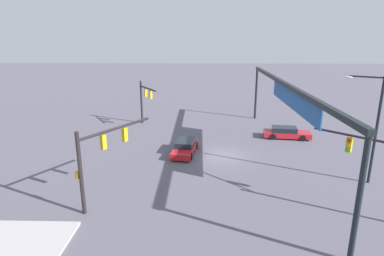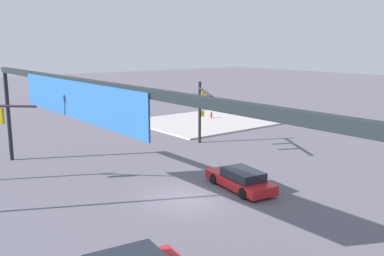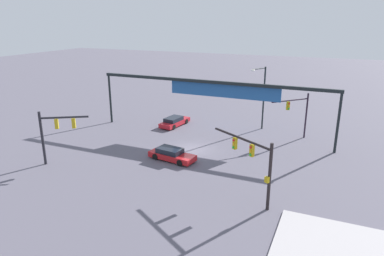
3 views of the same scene
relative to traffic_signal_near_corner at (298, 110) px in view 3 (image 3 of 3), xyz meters
The scene contains 8 objects.
ground_plane 13.24m from the traffic_signal_near_corner, 140.65° to the right, with size 206.24×206.24×0.00m, color #585461.
traffic_signal_near_corner is the anchor object (origin of this frame).
traffic_signal_opposite_side 16.56m from the traffic_signal_near_corner, 93.64° to the right, with size 5.52×3.74×5.26m.
traffic_signal_cross_street 26.55m from the traffic_signal_near_corner, 140.44° to the right, with size 4.00×2.54×5.30m.
streetlamp_curved_arm 5.29m from the traffic_signal_near_corner, 155.50° to the left, with size 1.45×2.38×7.96m.
overhead_sign_gantry 10.06m from the traffic_signal_near_corner, 163.18° to the right, with size 28.95×0.43×6.75m.
sedan_car_approaching 15.98m from the traffic_signal_near_corner, 132.35° to the right, with size 5.00×2.47×1.21m.
sedan_car_waiting_far 15.81m from the traffic_signal_near_corner, behind, with size 2.43×5.08×1.21m.
Camera 3 is at (14.22, -32.66, 13.66)m, focal length 32.71 mm.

